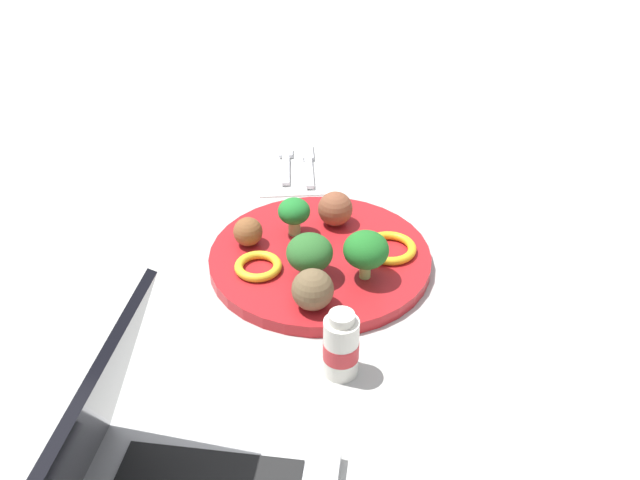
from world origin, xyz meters
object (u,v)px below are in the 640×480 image
Objects in this scene: napkin at (297,168)px; yogurt_bottle at (343,346)px; broccoli_floret_center at (310,253)px; knife at (308,162)px; pepper_ring_center at (258,266)px; meatball_back_left at (248,232)px; meatball_front_right at (313,289)px; plate at (320,258)px; broccoli_floret_near_rim at (366,250)px; broccoli_floret_mid_left at (294,212)px; fork at (286,163)px; pepper_ring_front_right at (390,248)px; meatball_near_rim at (335,209)px.

napkin is 0.45m from yogurt_bottle.
broccoli_floret_center reaches higher than knife.
napkin is (0.28, -0.07, -0.02)m from pepper_ring_center.
yogurt_bottle is at bearing -157.70° from meatball_back_left.
meatball_back_left reaches higher than knife.
meatball_front_right is 0.10m from pepper_ring_center.
plate is 5.84× the size of meatball_front_right.
meatball_front_right is 0.36m from knife.
meatball_front_right is 1.28× the size of meatball_back_left.
broccoli_floret_near_rim is (-0.05, -0.05, 0.05)m from plate.
meatball_front_right is at bearing -176.73° from broccoli_floret_mid_left.
fork is 1.55× the size of yogurt_bottle.
meatball_back_left reaches higher than plate.
meatball_back_left reaches higher than napkin.
napkin is at bearing -1.84° from broccoli_floret_center.
yogurt_bottle reaches higher than napkin.
pepper_ring_center is at bearing 108.51° from plate.
yogurt_bottle is (-0.18, 0.09, 0.01)m from pepper_ring_front_right.
meatball_near_rim reaches higher than pepper_ring_front_right.
fork is at bearing 13.03° from broccoli_floret_near_rim.
pepper_ring_center is (0.08, 0.06, -0.02)m from meatball_front_right.
meatball_near_rim reaches higher than pepper_ring_center.
broccoli_floret_near_rim reaches higher than meatball_near_rim.
meatball_near_rim is at bearing -22.79° from plate.
meatball_back_left is 0.24m from yogurt_bottle.
yogurt_bottle is (-0.24, -0.03, -0.01)m from broccoli_floret_mid_left.
broccoli_floret_center is at bearing 158.00° from meatball_near_rim.
knife is (0.27, 0.08, -0.01)m from pepper_ring_front_right.
broccoli_floret_center is 0.31m from fork.
meatball_back_left is (0.03, 0.09, 0.03)m from plate.
meatball_front_right is at bearing -179.13° from fork.
meatball_back_left reaches higher than fork.
meatball_front_right is (-0.06, 0.00, -0.01)m from broccoli_floret_center.
meatball_front_right is (-0.17, 0.05, 0.00)m from meatball_near_rim.
fork is 0.04m from knife.
meatball_front_right is 0.40× the size of fork.
yogurt_bottle is at bearing 178.92° from knife.
plate is at bearing -10.93° from meatball_front_right.
fork is (0.27, 0.11, -0.01)m from pepper_ring_front_right.
knife is at bearing -70.42° from napkin.
broccoli_floret_near_rim is 0.51× the size of fork.
broccoli_floret_mid_left is 1.37× the size of meatball_back_left.
meatball_near_rim is at bearing 9.52° from broccoli_floret_near_rim.
plate is 4.83× the size of pepper_ring_center.
broccoli_floret_center is 1.18× the size of meatball_front_right.
meatball_near_rim is 0.60× the size of yogurt_bottle.
napkin is (0.22, -0.08, -0.03)m from meatball_back_left.
broccoli_floret_near_rim reaches higher than pepper_ring_center.
plate is 2.32× the size of fork.
broccoli_floret_center is 0.07m from pepper_ring_center.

